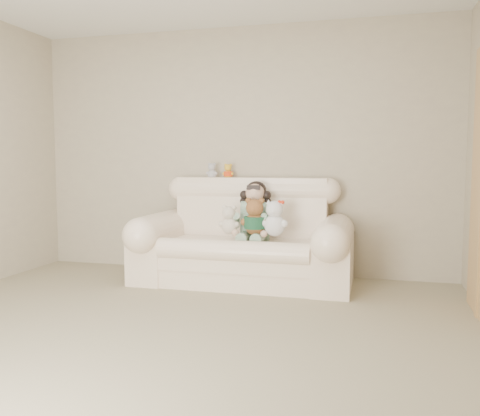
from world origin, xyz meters
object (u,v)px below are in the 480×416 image
brown_teddy (255,213)px  cream_teddy (229,217)px  seated_child (255,210)px  sofa (243,231)px  white_cat (275,214)px

brown_teddy → cream_teddy: size_ratio=1.28×
seated_child → brown_teddy: seated_child is taller
sofa → white_cat: sofa is taller
seated_child → sofa: bearing=-150.9°
sofa → cream_teddy: size_ratio=6.48×
brown_teddy → white_cat: 0.19m
seated_child → white_cat: 0.31m
white_cat → cream_teddy: bearing=171.6°
sofa → cream_teddy: sofa is taller
seated_child → cream_teddy: (-0.21, -0.20, -0.05)m
white_cat → seated_child: bearing=131.2°
white_cat → sofa: bearing=152.2°
brown_teddy → white_cat: brown_teddy is taller
sofa → brown_teddy: (0.15, -0.12, 0.19)m
white_cat → cream_teddy: size_ratio=1.24×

